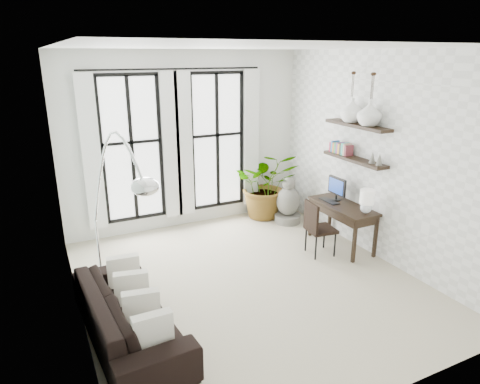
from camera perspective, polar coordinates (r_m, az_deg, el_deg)
floor at (r=6.29m, az=1.09°, el=-11.82°), size 5.00×5.00×0.00m
ceiling at (r=5.46m, az=1.30°, el=18.77°), size 5.00×5.00×0.00m
wall_left at (r=5.09m, az=-21.97°, el=-0.80°), size 0.00×5.00×5.00m
wall_right at (r=6.96m, az=17.93°, el=4.44°), size 0.00×5.00×5.00m
wall_back at (r=7.91m, az=-7.20°, el=6.72°), size 4.50×0.00×4.50m
windows at (r=7.79m, az=-8.41°, el=6.19°), size 3.26×0.13×2.65m
wall_shelves at (r=7.14m, az=14.94°, el=6.08°), size 0.25×1.30×0.60m
sofa at (r=5.19m, az=-14.60°, el=-15.45°), size 0.99×2.21×0.63m
throw_pillows at (r=5.10m, az=-13.64°, el=-13.51°), size 0.40×1.52×0.40m
plant at (r=8.43m, az=3.50°, el=1.04°), size 1.52×1.43×1.35m
desk at (r=7.24m, az=13.78°, el=-2.11°), size 0.53×1.26×1.14m
desk_chair at (r=6.96m, az=10.18°, el=-4.35°), size 0.48×0.48×0.90m
arc_lamp at (r=5.23m, az=-16.35°, el=2.35°), size 0.73×1.61×2.30m
buddha at (r=8.27m, az=6.43°, el=-1.53°), size 0.50×0.50×0.90m
vase_a at (r=6.84m, az=16.89°, el=10.01°), size 0.37×0.37×0.38m
vase_b at (r=7.13m, az=14.70°, el=10.49°), size 0.37×0.37×0.38m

